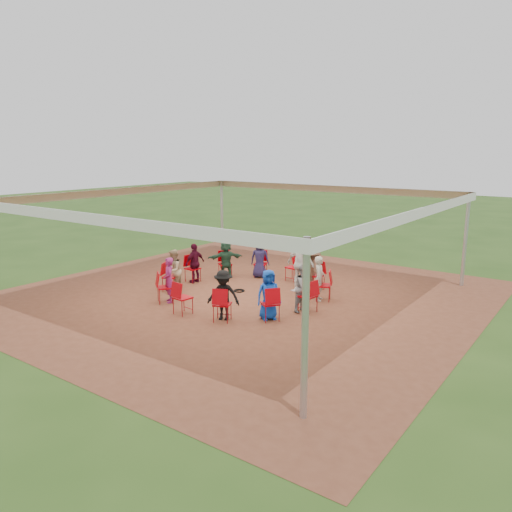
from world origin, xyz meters
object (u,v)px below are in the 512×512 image
Objects in this scene: person_seated_4 at (226,259)px; person_seated_7 at (169,280)px; chair_9 at (183,298)px; person_seated_6 at (174,270)px; person_seated_8 at (223,295)px; chair_4 at (261,264)px; person_seated_0 at (304,288)px; chair_1 at (323,286)px; cable_coil at (239,291)px; laptop at (300,288)px; chair_2 at (317,275)px; chair_0 at (308,296)px; person_seated_2 at (313,269)px; person_seated_9 at (269,295)px; chair_7 at (170,277)px; chair_11 at (270,304)px; chair_10 at (222,304)px; person_seated_5 at (195,263)px; person_seated_3 at (260,259)px; standing_person at (301,264)px; chair_5 at (225,264)px; chair_6 at (193,269)px; chair_8 at (165,287)px; person_seated_1 at (320,278)px; chair_3 at (293,268)px.

person_seated_4 and person_seated_7 have the same top height.
person_seated_6 reaches higher than chair_9.
chair_4 is at bearing 90.00° from person_seated_8.
chair_9 is 0.69× the size of person_seated_0.
person_seated_0 is 1.00× the size of person_seated_8.
cable_coil is at bearing 81.56° from chair_1.
person_seated_8 is at bearing 153.60° from laptop.
person_seated_6 is (-3.46, -2.78, 0.21)m from chair_2.
chair_0 is 1.22m from chair_1.
person_seated_2 is 1.00× the size of person_seated_9.
chair_7 is (-1.22, -3.10, 0.00)m from chair_4.
chair_0 and chair_7 have the same top height.
person_seated_8 is at bearing 45.00° from person_seated_6.
cable_coil is at bearing 90.61° from chair_11.
chair_10 is 0.69× the size of person_seated_5.
chair_4 and chair_11 have the same top height.
chair_2 is 2.31m from person_seated_0.
chair_2 is 2.13× the size of cable_coil.
person_seated_3 is at bearing 150.00° from person_seated_5.
chair_9 is at bearing 120.00° from chair_1.
standing_person is (1.92, -0.51, 0.17)m from person_seated_3.
chair_9 is at bearing 60.00° from chair_5.
chair_6 is 2.31m from person_seated_7.
chair_2 is at bearing -90.00° from person_seated_2.
person_seated_9 reaches higher than chair_2.
chair_1 is at bearing 75.00° from chair_8.
chair_6 is at bearing 105.00° from chair_11.
person_seated_8 is (2.94, -1.16, 0.00)m from person_seated_6.
chair_6 is at bearing 179.53° from cable_coil.
chair_5 is at bearing 105.00° from chair_10.
person_seated_7 is (-3.49, -2.73, 0.21)m from chair_1.
person_seated_1 is at bearing 135.00° from person_seated_3.
chair_10 is (0.67, -4.50, 0.00)m from chair_3.
chair_7 is at bearing 105.00° from chair_0.
chair_11 is at bearing -90.00° from person_seated_9.
person_seated_5 is (-4.56, 0.52, 0.21)m from chair_0.
chair_10 is (1.21, 0.18, 0.00)m from chair_9.
person_seated_2 is (3.67, 1.53, 0.21)m from chair_6.
person_seated_5 is at bearing 60.86° from chair_2.
person_seated_3 is at bearing 135.00° from person_seated_6.
person_seated_6 is 3.44× the size of laptop.
person_seated_6 is (-4.39, -0.62, 0.21)m from chair_0.
chair_3 is 4.44m from person_seated_8.
person_seated_4 is (-3.13, -0.46, 0.00)m from person_seated_2.
chair_7 is at bearing 60.00° from chair_3.
person_seated_2 reaches higher than chair_3.
chair_8 is 0.69× the size of person_seated_4.
chair_3 is at bearing 165.00° from chair_4.
chair_3 is 0.69× the size of person_seated_1.
person_seated_2 and person_seated_8 have the same top height.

